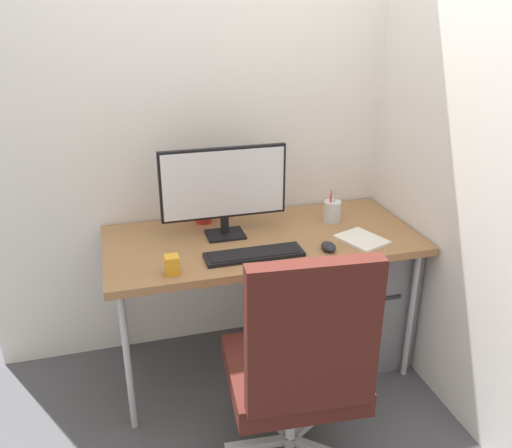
% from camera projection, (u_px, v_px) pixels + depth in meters
% --- Properties ---
extents(ground_plane, '(8.00, 8.00, 0.00)m').
position_uv_depth(ground_plane, '(262.00, 363.00, 2.86)').
color(ground_plane, '#4C4C51').
extents(wall_back, '(2.63, 0.04, 2.80)m').
position_uv_depth(wall_back, '(242.00, 84.00, 2.64)').
color(wall_back, white).
rests_on(wall_back, ground_plane).
extents(wall_side_right, '(0.04, 1.83, 2.80)m').
position_uv_depth(wall_side_right, '(442.00, 95.00, 2.36)').
color(wall_side_right, white).
rests_on(wall_side_right, ground_plane).
extents(desk, '(1.49, 0.69, 0.74)m').
position_uv_depth(desk, '(262.00, 244.00, 2.58)').
color(desk, '#996B42').
rests_on(desk, ground_plane).
extents(office_chair, '(0.58, 0.59, 1.03)m').
position_uv_depth(office_chair, '(299.00, 364.00, 2.01)').
color(office_chair, black).
rests_on(office_chair, ground_plane).
extents(filing_cabinet, '(0.45, 0.48, 0.65)m').
position_uv_depth(filing_cabinet, '(356.00, 298.00, 2.84)').
color(filing_cabinet, slate).
rests_on(filing_cabinet, ground_plane).
extents(monitor, '(0.60, 0.14, 0.43)m').
position_uv_depth(monitor, '(224.00, 186.00, 2.49)').
color(monitor, black).
rests_on(monitor, desk).
extents(keyboard, '(0.44, 0.13, 0.02)m').
position_uv_depth(keyboard, '(254.00, 254.00, 2.37)').
color(keyboard, black).
rests_on(keyboard, desk).
extents(mouse, '(0.07, 0.10, 0.04)m').
position_uv_depth(mouse, '(329.00, 247.00, 2.42)').
color(mouse, black).
rests_on(mouse, desk).
extents(pen_holder, '(0.09, 0.09, 0.17)m').
position_uv_depth(pen_holder, '(332.00, 211.00, 2.73)').
color(pen_holder, silver).
rests_on(pen_holder, desk).
extents(notebook, '(0.24, 0.26, 0.01)m').
position_uv_depth(notebook, '(362.00, 240.00, 2.52)').
color(notebook, silver).
rests_on(notebook, desk).
extents(coffee_mug, '(0.12, 0.08, 0.10)m').
position_uv_depth(coffee_mug, '(204.00, 213.00, 2.72)').
color(coffee_mug, red).
rests_on(coffee_mug, desk).
extents(desk_clamp_accessory, '(0.06, 0.06, 0.08)m').
position_uv_depth(desk_clamp_accessory, '(172.00, 265.00, 2.21)').
color(desk_clamp_accessory, orange).
rests_on(desk_clamp_accessory, desk).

